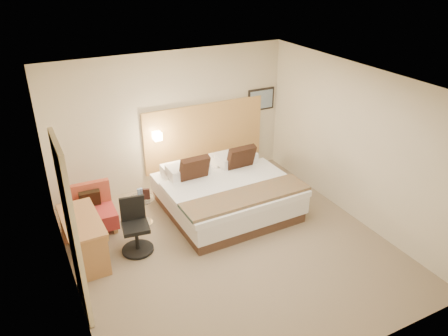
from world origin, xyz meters
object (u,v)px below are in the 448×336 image
lounge_chair (93,212)px  side_table (143,209)px  bed (226,193)px  desk (83,227)px  desk_chair (136,230)px

lounge_chair → side_table: bearing=-18.0°
bed → desk: bearing=-173.2°
lounge_chair → desk_chair: bearing=-63.2°
lounge_chair → desk_chair: desk_chair is taller
bed → side_table: bed is taller
bed → lounge_chair: bearing=167.6°
side_table → desk: 1.25m
lounge_chair → desk: 0.90m
lounge_chair → desk: lounge_chair is taller
side_table → desk: desk is taller
bed → desk_chair: bed is taller
bed → desk: bed is taller
bed → desk_chair: 1.88m
lounge_chair → desk: (-0.27, -0.82, 0.27)m
desk → lounge_chair: bearing=71.6°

